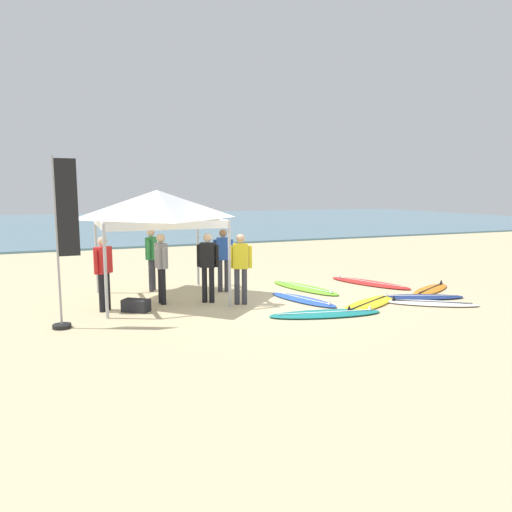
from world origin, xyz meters
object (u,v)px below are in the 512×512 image
Objects in this scene: surfboard_orange at (431,289)px; surfboard_navy at (420,297)px; canopy_tent at (157,205)px; surfboard_yellow at (369,304)px; surfboard_red at (369,283)px; person_green at (151,255)px; banner_flag at (64,250)px; person_red at (103,268)px; surfboard_blue at (303,300)px; gear_bag_near_tent at (136,306)px; person_yellow at (241,264)px; surfboard_teal at (326,314)px; person_grey at (161,264)px; surfboard_white at (431,303)px; person_blue at (223,256)px; person_black at (208,263)px; surfboard_lime at (305,288)px.

surfboard_orange is 0.90× the size of surfboard_navy.
surfboard_orange is (7.11, -1.82, -2.35)m from canopy_tent.
surfboard_yellow and surfboard_red have the same top height.
banner_flag is at bearing -127.08° from person_green.
surfboard_blue is at bearing -10.36° from person_red.
surfboard_navy is 7.84m from person_red.
surfboard_red is at bearing 5.39° from gear_bag_near_tent.
surfboard_blue and surfboard_navy have the same top height.
person_yellow is at bearing 174.49° from surfboard_orange.
surfboard_teal is at bearing -26.58° from person_red.
person_green is (-4.53, 3.66, 0.95)m from surfboard_yellow.
surfboard_teal is 1.54× the size of person_grey.
person_grey and person_red have the same top height.
banner_flag is (-6.73, 0.74, 1.54)m from surfboard_yellow.
surfboard_white is at bearing -92.81° from surfboard_red.
surfboard_orange is 0.95× the size of surfboard_blue.
surfboard_yellow is at bearing -37.99° from surfboard_blue.
surfboard_white is 5.42m from person_blue.
person_grey is (-3.13, 2.45, 0.95)m from surfboard_teal.
surfboard_white is 2.88m from surfboard_teal.
banner_flag is at bearing 179.96° from surfboard_orange.
person_blue is (-1.31, 3.19, 0.95)m from surfboard_teal.
person_red is at bearing 153.31° from gear_bag_near_tent.
person_black is (-5.06, -0.41, 0.95)m from surfboard_red.
surfboard_lime is 4.33m from person_green.
surfboard_white is at bearing -8.83° from banner_flag.
surfboard_navy is 5.25m from person_blue.
person_blue is (0.74, 1.04, 0.00)m from person_black.
person_black is 1.00× the size of person_green.
surfboard_red is 3.06m from surfboard_blue.
surfboard_yellow is at bearing 159.94° from surfboard_white.
person_blue is 4.51m from banner_flag.
canopy_tent is at bearing 136.26° from surfboard_teal.
gear_bag_near_tent is at bearing 153.44° from surfboard_teal.
person_blue is at bearing 22.25° from person_grey.
surfboard_white is 0.94× the size of surfboard_navy.
canopy_tent is 6.55m from surfboard_red.
surfboard_teal is (-2.87, 0.12, -0.00)m from surfboard_white.
person_blue is (-2.21, 0.53, 0.95)m from surfboard_lime.
surfboard_navy is at bearing -21.53° from canopy_tent.
person_green reaches higher than surfboard_white.
surfboard_lime is (-1.98, 2.78, -0.00)m from surfboard_white.
person_grey is (-1.08, 0.30, 0.00)m from person_black.
person_blue is at bearing 54.47° from person_black.
person_red is (-7.35, 2.36, 0.95)m from surfboard_white.
surfboard_red is at bearing 2.45° from person_red.
surfboard_red is 1.55× the size of person_green.
surfboard_lime is 1.46m from surfboard_blue.
surfboard_white is at bearing -22.72° from person_yellow.
canopy_tent is at bearing 54.72° from gear_bag_near_tent.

